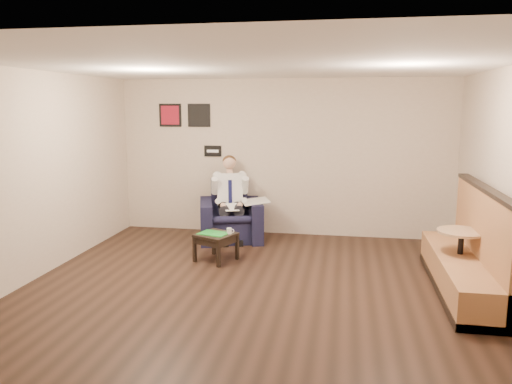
% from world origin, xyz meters
% --- Properties ---
extents(ground, '(6.00, 6.00, 0.00)m').
position_xyz_m(ground, '(0.00, 0.00, 0.00)').
color(ground, black).
rests_on(ground, ground).
extents(wall_back, '(6.00, 0.02, 2.80)m').
position_xyz_m(wall_back, '(0.00, 3.00, 1.40)').
color(wall_back, beige).
rests_on(wall_back, ground).
extents(wall_front, '(6.00, 0.02, 2.80)m').
position_xyz_m(wall_front, '(0.00, -3.00, 1.40)').
color(wall_front, beige).
rests_on(wall_front, ground).
extents(wall_left, '(0.02, 6.00, 2.80)m').
position_xyz_m(wall_left, '(-3.00, 0.00, 1.40)').
color(wall_left, beige).
rests_on(wall_left, ground).
extents(ceiling, '(6.00, 6.00, 0.02)m').
position_xyz_m(ceiling, '(0.00, 0.00, 2.80)').
color(ceiling, white).
rests_on(ceiling, wall_back).
extents(seating_sign, '(0.32, 0.02, 0.20)m').
position_xyz_m(seating_sign, '(-1.30, 2.98, 1.50)').
color(seating_sign, black).
rests_on(seating_sign, wall_back).
extents(art_print_left, '(0.42, 0.03, 0.42)m').
position_xyz_m(art_print_left, '(-2.10, 2.98, 2.15)').
color(art_print_left, maroon).
rests_on(art_print_left, wall_back).
extents(art_print_right, '(0.42, 0.03, 0.42)m').
position_xyz_m(art_print_right, '(-1.55, 2.98, 2.15)').
color(art_print_right, black).
rests_on(art_print_right, wall_back).
extents(armchair, '(1.31, 1.31, 1.02)m').
position_xyz_m(armchair, '(-0.84, 2.42, 0.51)').
color(armchair, black).
rests_on(armchair, ground).
extents(seated_man, '(0.92, 1.14, 1.40)m').
position_xyz_m(seated_man, '(-0.81, 2.30, 0.70)').
color(seated_man, silver).
rests_on(seated_man, armchair).
extents(lap_papers, '(0.33, 0.39, 0.01)m').
position_xyz_m(lap_papers, '(-0.77, 2.19, 0.63)').
color(lap_papers, white).
rests_on(lap_papers, seated_man).
extents(newspaper, '(0.60, 0.67, 0.01)m').
position_xyz_m(newspaper, '(-0.40, 2.44, 0.69)').
color(newspaper, silver).
rests_on(newspaper, armchair).
extents(side_table, '(0.68, 0.68, 0.42)m').
position_xyz_m(side_table, '(-0.78, 1.19, 0.21)').
color(side_table, black).
rests_on(side_table, ground).
extents(green_folder, '(0.49, 0.40, 0.01)m').
position_xyz_m(green_folder, '(-0.82, 1.18, 0.43)').
color(green_folder, green).
rests_on(green_folder, side_table).
extents(coffee_mug, '(0.10, 0.10, 0.09)m').
position_xyz_m(coffee_mug, '(-0.58, 1.22, 0.46)').
color(coffee_mug, white).
rests_on(coffee_mug, side_table).
extents(smartphone, '(0.15, 0.13, 0.01)m').
position_xyz_m(smartphone, '(-0.68, 1.31, 0.42)').
color(smartphone, black).
rests_on(smartphone, side_table).
extents(banquette, '(0.61, 2.57, 1.32)m').
position_xyz_m(banquette, '(2.59, 0.54, 0.66)').
color(banquette, '#9A653B').
rests_on(banquette, ground).
extents(cafe_table, '(0.64, 0.64, 0.75)m').
position_xyz_m(cafe_table, '(2.60, 0.67, 0.38)').
color(cafe_table, '#A7805A').
rests_on(cafe_table, ground).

